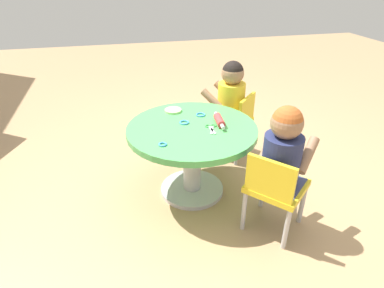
% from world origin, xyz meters
% --- Properties ---
extents(ground_plane, '(10.00, 10.00, 0.00)m').
position_xyz_m(ground_plane, '(0.00, 0.00, 0.00)').
color(ground_plane, tan).
extents(craft_table, '(0.84, 0.84, 0.51)m').
position_xyz_m(craft_table, '(0.00, 0.00, 0.38)').
color(craft_table, silver).
rests_on(craft_table, ground).
extents(child_chair_left, '(0.42, 0.42, 0.54)m').
position_xyz_m(child_chair_left, '(-0.47, -0.37, 0.31)').
color(child_chair_left, '#B7B7BC').
rests_on(child_chair_left, ground).
extents(seated_child_left, '(0.43, 0.44, 0.51)m').
position_xyz_m(seated_child_left, '(-0.45, -0.40, 0.53)').
color(seated_child_left, '#3F4772').
rests_on(seated_child_left, ground).
extents(child_chair_right, '(0.42, 0.42, 0.54)m').
position_xyz_m(child_chair_right, '(0.41, -0.44, 0.31)').
color(child_chair_right, '#B7B7BC').
rests_on(child_chair_right, ground).
extents(seated_child_right, '(0.43, 0.44, 0.51)m').
position_xyz_m(seated_child_right, '(0.43, -0.41, 0.53)').
color(seated_child_right, '#3F4772').
rests_on(seated_child_right, ground).
extents(rolling_pin, '(0.23, 0.06, 0.05)m').
position_xyz_m(rolling_pin, '(0.00, -0.18, 0.53)').
color(rolling_pin, '#D83F3F').
rests_on(rolling_pin, craft_table).
extents(craft_scissors, '(0.14, 0.08, 0.01)m').
position_xyz_m(craft_scissors, '(-0.05, -0.11, 0.51)').
color(craft_scissors, silver).
rests_on(craft_scissors, craft_table).
extents(playdough_blob_0, '(0.12, 0.12, 0.01)m').
position_xyz_m(playdough_blob_0, '(0.27, 0.07, 0.51)').
color(playdough_blob_0, '#B2E58C').
rests_on(playdough_blob_0, craft_table).
extents(cookie_cutter_0, '(0.06, 0.06, 0.01)m').
position_xyz_m(cookie_cutter_0, '(0.06, 0.04, 0.51)').
color(cookie_cutter_0, '#3F99D8').
rests_on(cookie_cutter_0, craft_table).
extents(cookie_cutter_1, '(0.06, 0.06, 0.01)m').
position_xyz_m(cookie_cutter_1, '(0.16, -0.10, 0.51)').
color(cookie_cutter_1, '#3F99D8').
rests_on(cookie_cutter_1, craft_table).
extents(cookie_cutter_2, '(0.05, 0.05, 0.01)m').
position_xyz_m(cookie_cutter_2, '(-0.19, 0.22, 0.51)').
color(cookie_cutter_2, '#3F99D8').
rests_on(cookie_cutter_2, craft_table).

